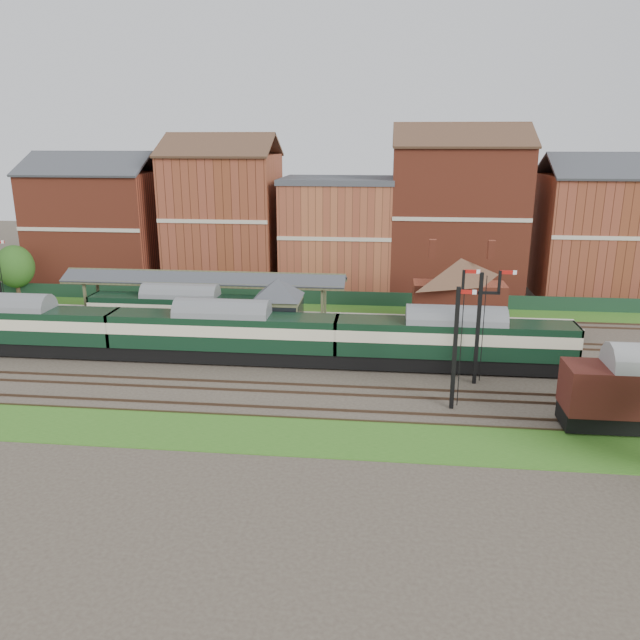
# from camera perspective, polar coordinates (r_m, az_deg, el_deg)

# --- Properties ---
(ground) EXTENTS (160.00, 160.00, 0.00)m
(ground) POSITION_cam_1_polar(r_m,az_deg,el_deg) (47.97, -0.87, -4.09)
(ground) COLOR #473D33
(ground) RESTS_ON ground
(grass_back) EXTENTS (90.00, 4.50, 0.06)m
(grass_back) POSITION_cam_1_polar(r_m,az_deg,el_deg) (63.12, 0.91, 0.96)
(grass_back) COLOR #2D6619
(grass_back) RESTS_ON ground
(grass_front) EXTENTS (90.00, 5.00, 0.06)m
(grass_front) POSITION_cam_1_polar(r_m,az_deg,el_deg) (37.05, -3.19, -10.46)
(grass_front) COLOR #2D6619
(grass_front) RESTS_ON ground
(fence) EXTENTS (90.00, 0.12, 1.50)m
(fence) POSITION_cam_1_polar(r_m,az_deg,el_deg) (64.87, 1.08, 2.03)
(fence) COLOR #193823
(fence) RESTS_ON ground
(platform) EXTENTS (55.00, 3.40, 1.00)m
(platform) POSITION_cam_1_polar(r_m,az_deg,el_deg) (57.72, -4.62, -0.08)
(platform) COLOR #2D2D2D
(platform) RESTS_ON ground
(signal_box) EXTENTS (5.40, 5.40, 6.00)m
(signal_box) POSITION_cam_1_polar(r_m,az_deg,el_deg) (50.48, -3.82, 0.72)
(signal_box) COLOR #687C58
(signal_box) RESTS_ON ground
(brick_hut) EXTENTS (3.20, 2.64, 2.94)m
(brick_hut) POSITION_cam_1_polar(r_m,az_deg,el_deg) (50.32, 5.24, -1.73)
(brick_hut) COLOR brown
(brick_hut) RESTS_ON ground
(station_building) EXTENTS (8.10, 8.10, 5.90)m
(station_building) POSITION_cam_1_polar(r_m,az_deg,el_deg) (56.22, 12.61, 2.78)
(station_building) COLOR #953C26
(station_building) RESTS_ON platform
(canopy) EXTENTS (26.00, 3.89, 4.08)m
(canopy) POSITION_cam_1_polar(r_m,az_deg,el_deg) (58.13, -10.54, 3.97)
(canopy) COLOR brown
(canopy) RESTS_ON platform
(semaphore_bracket) EXTENTS (3.60, 0.25, 8.18)m
(semaphore_bracket) POSITION_cam_1_polar(r_m,az_deg,el_deg) (44.29, 14.34, -0.04)
(semaphore_bracket) COLOR black
(semaphore_bracket) RESTS_ON ground
(semaphore_siding) EXTENTS (1.23, 0.25, 8.00)m
(semaphore_siding) POSITION_cam_1_polar(r_m,az_deg,el_deg) (39.90, 12.28, -2.41)
(semaphore_siding) COLOR black
(semaphore_siding) RESTS_ON ground
(town_backdrop) EXTENTS (69.00, 10.00, 16.00)m
(town_backdrop) POSITION_cam_1_polar(r_m,az_deg,el_deg) (70.54, 1.48, 8.36)
(town_backdrop) COLOR #953C26
(town_backdrop) RESTS_ON ground
(dmu_train) EXTENTS (52.49, 2.76, 4.03)m
(dmu_train) POSITION_cam_1_polar(r_m,az_deg,el_deg) (48.47, -8.84, -1.12)
(dmu_train) COLOR black
(dmu_train) RESTS_ON ground
(platform_railcar) EXTENTS (16.07, 2.54, 3.70)m
(platform_railcar) POSITION_cam_1_polar(r_m,az_deg,el_deg) (56.06, -12.56, 0.87)
(platform_railcar) COLOR black
(platform_railcar) RESTS_ON ground
(goods_van_a) EXTENTS (6.87, 2.98, 4.17)m
(goods_van_a) POSITION_cam_1_polar(r_m,az_deg,el_deg) (40.91, 26.06, -5.98)
(goods_van_a) COLOR black
(goods_van_a) RESTS_ON ground
(tree_back) EXTENTS (3.98, 3.98, 5.81)m
(tree_back) POSITION_cam_1_polar(r_m,az_deg,el_deg) (74.49, -26.11, 4.40)
(tree_back) COLOR #382619
(tree_back) RESTS_ON ground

